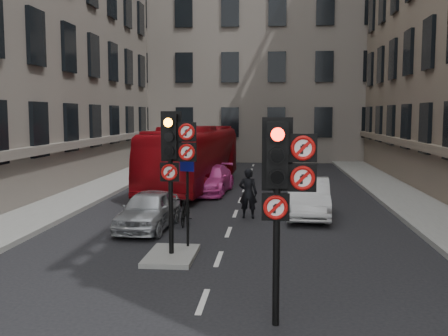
% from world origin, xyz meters
% --- Properties ---
extents(pavement_left, '(3.00, 50.00, 0.16)m').
position_xyz_m(pavement_left, '(-7.20, 12.00, 0.08)').
color(pavement_left, gray).
rests_on(pavement_left, ground).
extents(pavement_right, '(3.00, 50.00, 0.16)m').
position_xyz_m(pavement_right, '(7.20, 12.00, 0.08)').
color(pavement_right, gray).
rests_on(pavement_right, ground).
extents(centre_island, '(1.20, 2.00, 0.12)m').
position_xyz_m(centre_island, '(-1.20, 5.00, 0.06)').
color(centre_island, gray).
rests_on(centre_island, ground).
extents(building_far, '(30.00, 14.00, 20.00)m').
position_xyz_m(building_far, '(0.00, 38.00, 10.00)').
color(building_far, gray).
rests_on(building_far, ground).
extents(signal_near, '(0.91, 0.40, 3.58)m').
position_xyz_m(signal_near, '(1.49, 0.99, 2.58)').
color(signal_near, black).
rests_on(signal_near, ground).
extents(signal_far, '(0.91, 0.40, 3.58)m').
position_xyz_m(signal_far, '(-1.11, 4.99, 2.70)').
color(signal_far, black).
rests_on(signal_far, centre_island).
extents(car_silver, '(1.68, 3.69, 1.23)m').
position_xyz_m(car_silver, '(-2.55, 8.20, 0.62)').
color(car_silver, '#B0B3B8').
rests_on(car_silver, ground).
extents(car_white, '(1.64, 4.17, 1.35)m').
position_xyz_m(car_white, '(2.61, 10.72, 0.68)').
color(car_white, silver).
rests_on(car_white, ground).
extents(car_pink, '(2.13, 4.49, 1.26)m').
position_xyz_m(car_pink, '(-1.52, 15.80, 0.63)').
color(car_pink, '#EF46AD').
rests_on(car_pink, ground).
extents(bus_red, '(3.48, 11.10, 3.04)m').
position_xyz_m(bus_red, '(-2.50, 17.31, 1.52)').
color(bus_red, '#9A0B12').
rests_on(bus_red, ground).
extents(motorcycle, '(0.46, 1.60, 0.96)m').
position_xyz_m(motorcycle, '(-1.50, 8.95, 0.48)').
color(motorcycle, black).
rests_on(motorcycle, ground).
extents(motorcyclist, '(0.66, 0.46, 1.75)m').
position_xyz_m(motorcyclist, '(0.50, 10.25, 0.88)').
color(motorcyclist, black).
rests_on(motorcyclist, ground).
extents(info_sign, '(0.39, 0.18, 2.33)m').
position_xyz_m(info_sign, '(-0.90, 5.73, 1.62)').
color(info_sign, black).
rests_on(info_sign, centre_island).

